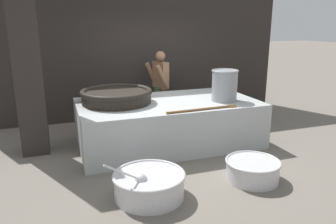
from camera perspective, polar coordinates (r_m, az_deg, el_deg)
The scene contains 10 objects.
ground_plane at distance 6.29m, azimuth -0.00°, elevation -5.42°, with size 60.00×60.00×0.00m, color slate.
back_wall at distance 7.93m, azimuth -5.25°, elevation 11.99°, with size 7.24×0.24×3.56m, color #2D2826.
support_pillar at distance 5.95m, azimuth -23.52°, elevation 9.75°, with size 0.44×0.44×3.56m, color #2D2826.
hearth_platform at distance 6.16m, azimuth -0.00°, elevation -1.84°, with size 3.27×1.80×0.82m.
giant_wok_near at distance 5.98m, azimuth -8.94°, elevation 2.86°, with size 1.29×1.29×0.25m.
stock_pot at distance 6.13m, azimuth 9.81°, elevation 4.67°, with size 0.50×0.50×0.57m.
stirring_paddle at distance 5.48m, azimuth 6.57°, elevation 0.56°, with size 1.29×0.13×0.04m.
cook at distance 7.45m, azimuth -1.37°, elevation 4.85°, with size 0.45×0.64×1.62m.
prep_bowl_vegetables at distance 4.38m, azimuth -3.32°, elevation -12.38°, with size 1.12×0.96×0.74m.
prep_bowl_meat at distance 4.98m, azimuth 14.51°, elevation -9.60°, with size 0.80×0.80×0.30m.
Camera 1 is at (-1.97, -5.55, 2.22)m, focal length 35.00 mm.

